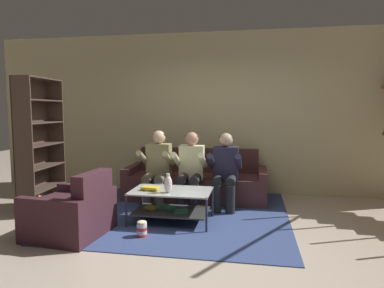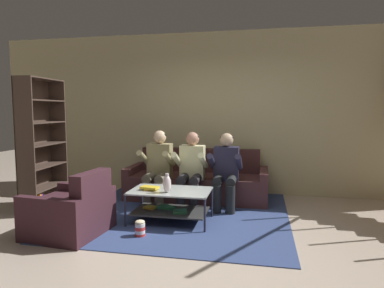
# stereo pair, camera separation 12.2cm
# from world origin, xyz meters

# --- Properties ---
(ground) EXTENTS (16.80, 16.80, 0.00)m
(ground) POSITION_xyz_m (0.00, 0.00, 0.00)
(ground) COLOR #BEAB98
(back_partition) EXTENTS (8.40, 0.12, 2.90)m
(back_partition) POSITION_xyz_m (0.00, 2.46, 1.45)
(back_partition) COLOR #C8BC8B
(back_partition) RESTS_ON ground
(couch) EXTENTS (2.36, 0.86, 0.83)m
(couch) POSITION_xyz_m (-0.23, 1.87, 0.28)
(couch) COLOR #4E2B2C
(couch) RESTS_ON ground
(person_seated_left) EXTENTS (0.50, 0.58, 1.18)m
(person_seated_left) POSITION_xyz_m (-0.77, 1.37, 0.64)
(person_seated_left) COLOR #605949
(person_seated_left) RESTS_ON ground
(person_seated_middle) EXTENTS (0.50, 0.58, 1.16)m
(person_seated_middle) POSITION_xyz_m (-0.23, 1.36, 0.63)
(person_seated_middle) COLOR #252328
(person_seated_middle) RESTS_ON ground
(person_seated_right) EXTENTS (0.50, 0.58, 1.15)m
(person_seated_right) POSITION_xyz_m (0.31, 1.36, 0.63)
(person_seated_right) COLOR black
(person_seated_right) RESTS_ON ground
(coffee_table) EXTENTS (1.07, 0.65, 0.44)m
(coffee_table) POSITION_xyz_m (-0.36, 0.58, 0.29)
(coffee_table) COLOR #B6BFBD
(coffee_table) RESTS_ON ground
(area_rug) EXTENTS (3.04, 3.25, 0.01)m
(area_rug) POSITION_xyz_m (-0.29, 1.10, 0.01)
(area_rug) COLOR navy
(area_rug) RESTS_ON ground
(vase) EXTENTS (0.11, 0.11, 0.25)m
(vase) POSITION_xyz_m (-0.36, 0.44, 0.56)
(vase) COLOR silver
(vase) RESTS_ON coffee_table
(book_stack) EXTENTS (0.25, 0.17, 0.05)m
(book_stack) POSITION_xyz_m (-0.62, 0.52, 0.47)
(book_stack) COLOR gold
(book_stack) RESTS_ON coffee_table
(bookshelf) EXTENTS (0.33, 0.88, 1.98)m
(bookshelf) POSITION_xyz_m (-2.47, 0.80, 0.89)
(bookshelf) COLOR #47362D
(bookshelf) RESTS_ON ground
(armchair) EXTENTS (0.89, 0.92, 0.79)m
(armchair) POSITION_xyz_m (-1.42, -0.11, 0.27)
(armchair) COLOR #3B1F28
(armchair) RESTS_ON ground
(popcorn_tub) EXTENTS (0.12, 0.12, 0.20)m
(popcorn_tub) POSITION_xyz_m (-0.57, -0.02, 0.10)
(popcorn_tub) COLOR red
(popcorn_tub) RESTS_ON ground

